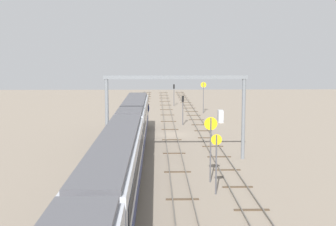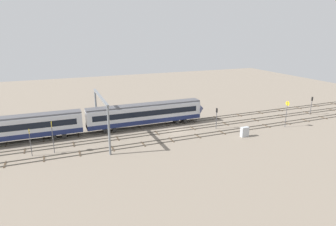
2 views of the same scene
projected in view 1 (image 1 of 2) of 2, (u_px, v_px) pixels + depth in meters
name	position (u px, v px, depth m)	size (l,w,h in m)	color
ground_plane	(171.00, 135.00, 60.76)	(157.61, 157.61, 0.00)	gray
track_near_foreground	(205.00, 134.00, 60.86)	(141.61, 2.40, 0.16)	#59544C
track_second_near	(171.00, 134.00, 60.75)	(141.61, 2.40, 0.16)	#59544C
track_with_train	(136.00, 134.00, 60.64)	(141.61, 2.40, 0.16)	#59544C
train	(117.00, 169.00, 31.56)	(75.20, 3.24, 4.80)	#B7BCC6
overhead_gantry	(175.00, 99.00, 45.66)	(0.40, 14.15, 8.39)	slate
speed_sign_near_foreground	(216.00, 156.00, 34.42)	(0.14, 0.80, 4.56)	#4C4C51
speed_sign_mid_trackside	(211.00, 139.00, 37.66)	(0.14, 1.06, 5.39)	#4C4C51
speed_sign_far_trackside	(203.00, 93.00, 82.50)	(0.14, 0.97, 5.57)	#4C4C51
signal_light_trackside_approach	(174.00, 92.00, 94.64)	(0.31, 0.32, 4.42)	#4C4C51
signal_light_trackside_departure	(183.00, 106.00, 68.63)	(0.31, 0.32, 4.38)	#4C4C51
relay_cabinet	(220.00, 116.00, 71.63)	(1.55, 0.77, 1.90)	#B2B7BC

